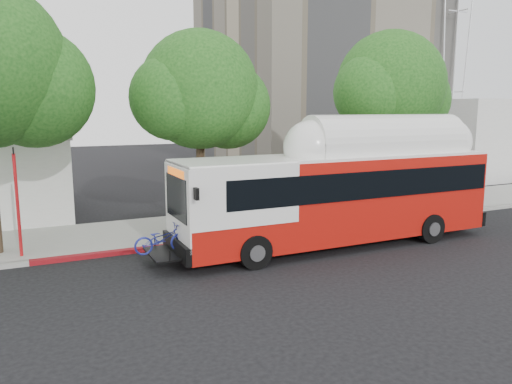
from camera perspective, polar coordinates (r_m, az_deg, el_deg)
ground at (r=17.31m, az=3.52°, el=-8.48°), size 120.00×120.00×0.00m
sidewalk at (r=22.99m, az=-4.26°, el=-3.74°), size 60.00×5.00×0.15m
curb_strip at (r=20.65m, az=-1.68°, el=-5.25°), size 60.00×0.30×0.15m
red_curb_segment at (r=19.70m, az=-9.76°, el=-6.11°), size 10.00×0.32×0.16m
street_tree_mid at (r=21.77m, az=-5.52°, el=10.97°), size 5.75×5.00×8.62m
street_tree_right at (r=26.71m, az=15.76°, el=11.14°), size 6.21×5.40×9.18m
horizon_block at (r=48.67m, az=26.29°, el=5.82°), size 20.00×12.00×6.00m
transit_bus at (r=19.75m, az=9.56°, el=-0.60°), size 13.89×3.04×4.10m
signal_pole at (r=19.39m, az=-25.60°, el=-1.15°), size 0.11×0.38×4.03m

